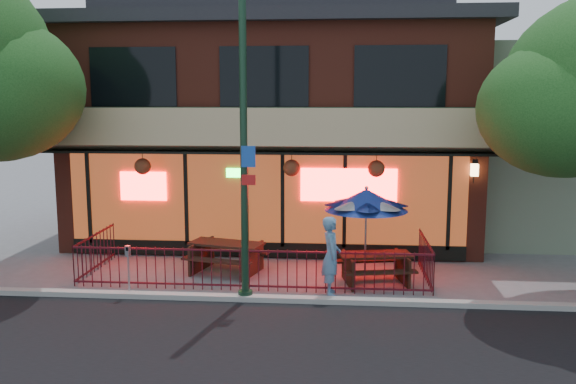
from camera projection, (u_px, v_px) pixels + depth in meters
The scene contains 11 objects.
ground at pixel (248, 293), 13.94m from camera, with size 80.00×80.00×0.00m, color gray.
curb at pixel (245, 298), 13.43m from camera, with size 80.00×0.25×0.12m, color #999993.
restaurant_building at pixel (279, 107), 20.31m from camera, with size 12.96×9.49×8.05m.
neighbor_building at pixel (549, 141), 20.31m from camera, with size 6.00×7.00×6.00m, color slate.
patio_fence at pixel (251, 261), 14.33m from camera, with size 8.44×2.62×1.00m.
street_light at pixel (244, 158), 13.06m from camera, with size 0.43×0.32×7.00m.
picnic_table_left at pixel (227, 253), 15.54m from camera, with size 2.15×1.85×0.79m.
picnic_table_right at pixel (375, 264), 14.64m from camera, with size 1.94×1.62×0.74m.
patio_umbrella at pixel (366, 200), 14.84m from camera, with size 2.02×2.02×2.31m.
pedestrian at pixel (331, 256), 13.74m from camera, with size 0.66×0.43×1.81m, color #5582AA.
parking_meter_near at pixel (128, 262), 13.64m from camera, with size 0.13×0.12×1.17m.
Camera 1 is at (2.05, -13.29, 4.42)m, focal length 38.00 mm.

